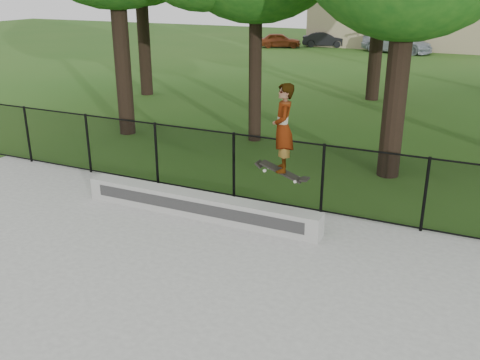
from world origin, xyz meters
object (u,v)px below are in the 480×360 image
(car_a, at_px, (280,40))
(car_c, at_px, (397,42))
(grind_ledge, at_px, (199,205))
(car_b, at_px, (325,40))
(skater_airborne, at_px, (283,130))

(car_a, height_order, car_c, car_c)
(grind_ledge, distance_m, car_b, 31.18)
(car_a, distance_m, car_c, 8.27)
(car_c, height_order, skater_airborne, skater_airborne)
(grind_ledge, distance_m, car_c, 29.35)
(car_a, distance_m, car_b, 3.38)
(grind_ledge, relative_size, car_b, 1.77)
(car_b, bearing_deg, grind_ledge, 177.28)
(car_a, relative_size, car_c, 0.70)
(car_b, xyz_separation_m, car_c, (5.37, -1.19, 0.15))
(car_b, height_order, skater_airborne, skater_airborne)
(car_c, bearing_deg, skater_airborne, -161.10)
(car_a, bearing_deg, car_b, -79.88)
(car_b, bearing_deg, car_c, -117.07)
(car_a, xyz_separation_m, car_c, (8.25, 0.57, 0.17))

